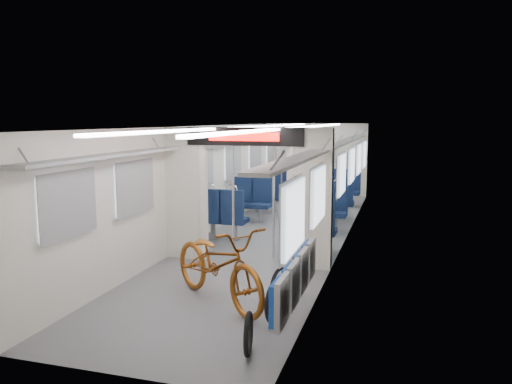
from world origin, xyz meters
TOP-DOWN VIEW (x-y plane):
  - carriage at (0.00, -0.27)m, footprint 12.00×12.02m
  - bicycle at (0.22, -3.93)m, footprint 2.07×1.83m
  - flip_bench at (1.35, -4.33)m, footprint 0.12×2.10m
  - bike_hoop_a at (1.05, -5.26)m, footprint 0.13×0.48m
  - bike_hoop_b at (1.09, -4.36)m, footprint 0.12×0.53m
  - bike_hoop_c at (1.01, -3.77)m, footprint 0.16×0.51m
  - seat_bay_near_left at (-0.93, 0.37)m, footprint 0.96×2.31m
  - seat_bay_near_right at (0.93, -0.14)m, footprint 0.93×2.19m
  - seat_bay_far_left at (-0.93, 3.52)m, footprint 0.95×2.27m
  - seat_bay_far_right at (0.93, 3.11)m, footprint 0.95×2.27m
  - stanchion_near_left at (-0.37, -1.58)m, footprint 0.04×0.04m
  - stanchion_near_right at (0.38, -1.64)m, footprint 0.04×0.04m
  - stanchion_far_left at (-0.32, 1.89)m, footprint 0.04×0.04m
  - stanchion_far_right at (0.40, 2.01)m, footprint 0.04×0.04m

SIDE VIEW (x-z plane):
  - bike_hoop_a at x=1.05m, z-range -0.03..0.45m
  - bike_hoop_c at x=1.01m, z-range -0.03..0.48m
  - bike_hoop_b at x=1.09m, z-range -0.03..0.50m
  - bicycle at x=0.22m, z-range 0.00..1.09m
  - seat_bay_near_right at x=0.93m, z-range -0.01..1.13m
  - seat_bay_far_right at x=0.93m, z-range -0.01..1.15m
  - seat_bay_far_left at x=-0.93m, z-range -0.01..1.15m
  - seat_bay_near_left at x=-0.93m, z-range -0.01..1.16m
  - flip_bench at x=1.35m, z-range 0.32..0.84m
  - stanchion_near_left at x=-0.37m, z-range 0.00..2.30m
  - stanchion_near_right at x=0.38m, z-range 0.00..2.30m
  - stanchion_far_left at x=-0.32m, z-range 0.00..2.30m
  - stanchion_far_right at x=0.40m, z-range 0.00..2.30m
  - carriage at x=0.00m, z-range 0.35..2.66m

